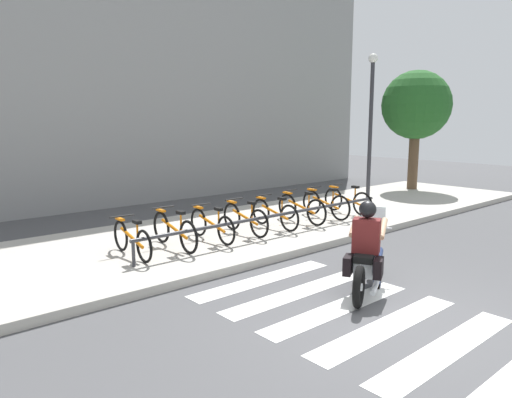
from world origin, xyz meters
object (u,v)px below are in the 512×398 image
object	(u,v)px
rider	(367,240)
bicycle_4	(275,213)
bicycle_3	(245,219)
bicycle_1	(174,231)
bicycle_7	(347,200)
motorcycle	(367,261)
bicycle_2	(212,225)
bicycle_6	(325,204)
bicycle_0	(132,239)
bike_rack	(277,216)
street_lamp	(371,115)
bicycle_5	(301,208)
tree_near_rack	(416,106)

from	to	relation	value
rider	bicycle_4	xyz separation A→B (m)	(1.46, 3.60, -0.32)
bicycle_3	bicycle_4	size ratio (longest dim) A/B	0.99
bicycle_1	bicycle_3	world-z (taller)	bicycle_1
bicycle_3	bicycle_7	bearing A→B (deg)	-0.00
rider	bicycle_4	distance (m)	3.90
motorcycle	bicycle_2	xyz separation A→B (m)	(-0.40, 3.57, 0.03)
rider	bicycle_6	xyz separation A→B (m)	(3.24, 3.60, -0.31)
bicycle_2	bicycle_0	bearing A→B (deg)	180.00
bike_rack	street_lamp	world-z (taller)	street_lamp
bicycle_4	street_lamp	distance (m)	5.52
bicycle_1	bike_rack	world-z (taller)	bicycle_1
bicycle_4	bicycle_6	bearing A→B (deg)	-0.02
bicycle_3	street_lamp	bearing A→B (deg)	9.38
bicycle_7	bike_rack	bearing A→B (deg)	-169.94
rider	street_lamp	world-z (taller)	street_lamp
bicycle_1	bike_rack	bearing A→B (deg)	-13.95
bicycle_5	bike_rack	world-z (taller)	bicycle_5
bicycle_2	bicycle_7	bearing A→B (deg)	-0.01
motorcycle	bicycle_4	distance (m)	3.83
motorcycle	street_lamp	bearing A→B (deg)	35.63
bicycle_6	motorcycle	bearing A→B (deg)	-131.63
bicycle_3	street_lamp	world-z (taller)	street_lamp
bicycle_1	bicycle_2	xyz separation A→B (m)	(0.89, 0.00, -0.02)
bicycle_7	bike_rack	size ratio (longest dim) A/B	0.24
rider	bicycle_1	xyz separation A→B (m)	(-1.22, 3.60, -0.31)
bicycle_4	bicycle_5	bearing A→B (deg)	-0.04
motorcycle	bicycle_6	distance (m)	4.78
bicycle_3	motorcycle	bearing A→B (deg)	-97.90
bicycle_1	bicycle_5	bearing A→B (deg)	-0.00
bicycle_3	rider	bearing A→B (deg)	-98.93
bicycle_0	bicycle_7	size ratio (longest dim) A/B	0.97
street_lamp	bicycle_0	bearing A→B (deg)	-173.55
bicycle_6	tree_near_rack	bearing A→B (deg)	12.03
bicycle_3	street_lamp	distance (m)	6.33
bicycle_0	tree_near_rack	distance (m)	12.13
bike_rack	bicycle_2	bearing A→B (deg)	157.48
rider	bicycle_7	xyz separation A→B (m)	(4.14, 3.60, -0.32)
motorcycle	bike_rack	size ratio (longest dim) A/B	0.29
bicycle_2	bicycle_4	xyz separation A→B (m)	(1.79, -0.00, 0.01)
bicycle_1	bike_rack	distance (m)	2.30
street_lamp	tree_near_rack	distance (m)	3.29
bicycle_6	bike_rack	distance (m)	2.30
bicycle_2	bike_rack	xyz separation A→B (m)	(1.34, -0.55, 0.09)
bicycle_5	bicycle_7	distance (m)	1.79
bicycle_1	bicycle_4	xyz separation A→B (m)	(2.68, 0.00, -0.01)
bicycle_0	bicycle_6	size ratio (longest dim) A/B	0.97
bicycle_7	street_lamp	bearing A→B (deg)	23.09
bike_rack	tree_near_rack	world-z (taller)	tree_near_rack
bicycle_7	bicycle_0	bearing A→B (deg)	179.99
bicycle_2	street_lamp	bearing A→B (deg)	8.15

